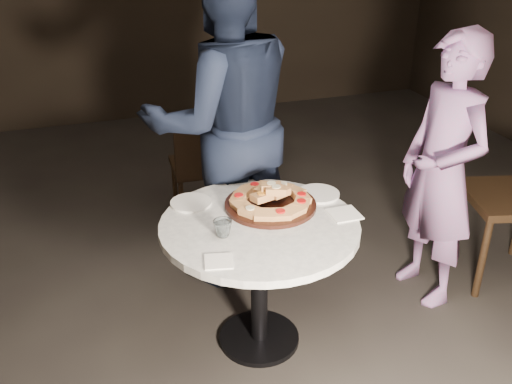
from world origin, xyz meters
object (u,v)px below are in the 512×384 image
chair_far (203,162)px  diner_teal (442,173)px  serving_board (270,205)px  water_glass (223,228)px  diner_navy (223,123)px  table (259,246)px  focaccia_pile (271,197)px

chair_far → diner_teal: diner_teal is taller
chair_far → diner_teal: (1.01, -1.11, 0.26)m
serving_board → water_glass: (-0.29, -0.19, 0.03)m
water_glass → diner_navy: bearing=73.9°
table → diner_teal: diner_teal is taller
serving_board → chair_far: (-0.07, 1.08, -0.22)m
serving_board → diner_teal: (0.93, -0.02, 0.04)m
focaccia_pile → chair_far: chair_far is taller
focaccia_pile → diner_navy: diner_navy is taller
table → diner_teal: (1.03, 0.11, 0.18)m
water_glass → diner_navy: diner_navy is taller
table → diner_navy: size_ratio=0.55×
water_glass → focaccia_pile: bearing=33.5°
serving_board → diner_teal: size_ratio=0.30×
focaccia_pile → chair_far: 1.12m
table → chair_far: 1.21m
water_glass → diner_teal: 1.23m
focaccia_pile → serving_board: bearing=-118.2°
chair_far → diner_navy: diner_navy is taller
table → focaccia_pile: size_ratio=2.59×
serving_board → diner_teal: diner_teal is taller
chair_far → diner_navy: bearing=93.4°
table → serving_board: 0.21m
diner_navy → serving_board: bearing=95.5°
diner_teal → table: bearing=-89.3°
water_glass → serving_board: bearing=33.3°
table → serving_board: bearing=52.4°
chair_far → serving_board: bearing=96.9°
chair_far → diner_teal: bearing=135.3°
chair_far → diner_teal: size_ratio=0.56×
diner_teal → serving_board: bearing=-96.5°
serving_board → chair_far: size_ratio=0.53×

